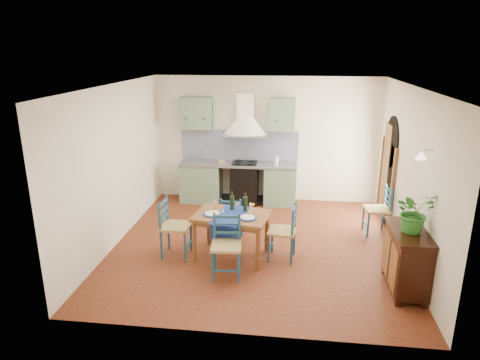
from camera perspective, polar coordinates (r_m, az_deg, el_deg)
name	(u,v)px	position (r m, az deg, el deg)	size (l,w,h in m)	color
floor	(256,245)	(7.76, 2.15, -8.66)	(5.00, 5.00, 0.00)	#47190F
back_wall	(244,156)	(9.59, 0.59, 3.17)	(5.00, 0.96, 2.80)	white
right_wall	(405,174)	(7.76, 21.13, 0.74)	(0.26, 5.00, 2.80)	white
left_wall	(116,165)	(7.85, -16.24, 1.88)	(0.04, 5.00, 2.80)	white
ceiling	(258,86)	(7.00, 2.42, 12.46)	(5.00, 5.00, 0.01)	silver
dining_table	(232,219)	(7.08, -1.12, -5.26)	(1.31, 1.02, 1.08)	brown
chair_near	(226,245)	(6.60, -1.83, -8.70)	(0.49, 0.49, 0.97)	navy
chair_far	(232,218)	(7.76, -1.12, -5.06)	(0.41, 0.41, 0.85)	navy
chair_left	(174,227)	(7.28, -8.82, -6.18)	(0.48, 0.48, 1.00)	navy
chair_right	(284,232)	(7.13, 5.88, -6.88)	(0.49, 0.49, 0.94)	navy
chair_spare	(379,210)	(8.43, 17.99, -3.78)	(0.47, 0.47, 0.93)	navy
sideboard	(406,258)	(6.67, 21.30, -9.63)	(0.50, 1.05, 0.94)	black
potted_plant	(415,212)	(6.36, 22.25, -3.96)	(0.54, 0.46, 0.59)	#2A7425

